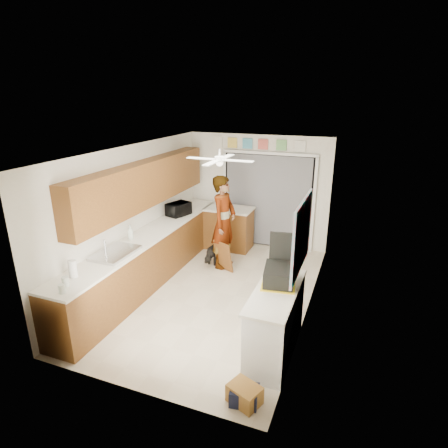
% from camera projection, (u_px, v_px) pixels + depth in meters
% --- Properties ---
extents(floor, '(5.00, 5.00, 0.00)m').
position_uv_depth(floor, '(216.00, 292.00, 6.63)').
color(floor, beige).
rests_on(floor, ground).
extents(ceiling, '(5.00, 5.00, 0.00)m').
position_uv_depth(ceiling, '(215.00, 150.00, 5.81)').
color(ceiling, white).
rests_on(ceiling, ground).
extents(wall_back, '(3.20, 0.00, 3.20)m').
position_uv_depth(wall_back, '(257.00, 191.00, 8.42)').
color(wall_back, white).
rests_on(wall_back, ground).
extents(wall_front, '(3.20, 0.00, 3.20)m').
position_uv_depth(wall_front, '(127.00, 298.00, 4.02)').
color(wall_front, white).
rests_on(wall_front, ground).
extents(wall_left, '(0.00, 5.00, 5.00)m').
position_uv_depth(wall_left, '(134.00, 215.00, 6.76)').
color(wall_left, white).
rests_on(wall_left, ground).
extents(wall_right, '(0.00, 5.00, 5.00)m').
position_uv_depth(wall_right, '(313.00, 238.00, 5.68)').
color(wall_right, white).
rests_on(wall_right, ground).
extents(left_base_cabinets, '(0.60, 4.80, 0.90)m').
position_uv_depth(left_base_cabinets, '(151.00, 258.00, 6.93)').
color(left_base_cabinets, brown).
rests_on(left_base_cabinets, floor).
extents(left_countertop, '(0.62, 4.80, 0.04)m').
position_uv_depth(left_countertop, '(150.00, 234.00, 6.77)').
color(left_countertop, white).
rests_on(left_countertop, left_base_cabinets).
extents(upper_cabinets, '(0.32, 4.00, 0.80)m').
position_uv_depth(upper_cabinets, '(145.00, 184.00, 6.70)').
color(upper_cabinets, brown).
rests_on(upper_cabinets, wall_left).
extents(sink_basin, '(0.50, 0.76, 0.06)m').
position_uv_depth(sink_basin, '(116.00, 253.00, 5.87)').
color(sink_basin, silver).
rests_on(sink_basin, left_countertop).
extents(faucet, '(0.03, 0.03, 0.22)m').
position_uv_depth(faucet, '(105.00, 246.00, 5.91)').
color(faucet, silver).
rests_on(faucet, left_countertop).
extents(peninsula_base, '(1.00, 0.60, 0.90)m').
position_uv_depth(peninsula_base, '(229.00, 229.00, 8.42)').
color(peninsula_base, brown).
rests_on(peninsula_base, floor).
extents(peninsula_top, '(1.04, 0.64, 0.04)m').
position_uv_depth(peninsula_top, '(229.00, 209.00, 8.26)').
color(peninsula_top, white).
rests_on(peninsula_top, peninsula_base).
extents(back_opening_recess, '(2.00, 0.06, 2.10)m').
position_uv_depth(back_opening_recess, '(268.00, 201.00, 8.38)').
color(back_opening_recess, black).
rests_on(back_opening_recess, wall_back).
extents(curtain_panel, '(1.90, 0.03, 2.05)m').
position_uv_depth(curtain_panel, '(267.00, 202.00, 8.34)').
color(curtain_panel, gray).
rests_on(curtain_panel, wall_back).
extents(door_trim_left, '(0.06, 0.04, 2.10)m').
position_uv_depth(door_trim_left, '(225.00, 197.00, 8.70)').
color(door_trim_left, white).
rests_on(door_trim_left, wall_back).
extents(door_trim_right, '(0.06, 0.04, 2.10)m').
position_uv_depth(door_trim_right, '(313.00, 206.00, 8.00)').
color(door_trim_right, white).
rests_on(door_trim_right, wall_back).
extents(door_trim_head, '(2.10, 0.04, 0.06)m').
position_uv_depth(door_trim_head, '(269.00, 153.00, 8.00)').
color(door_trim_head, white).
rests_on(door_trim_head, wall_back).
extents(header_frame_0, '(0.22, 0.02, 0.22)m').
position_uv_depth(header_frame_0, '(232.00, 143.00, 8.25)').
color(header_frame_0, gold).
rests_on(header_frame_0, wall_back).
extents(header_frame_1, '(0.22, 0.02, 0.22)m').
position_uv_depth(header_frame_1, '(247.00, 144.00, 8.13)').
color(header_frame_1, '#479DBF').
rests_on(header_frame_1, wall_back).
extents(header_frame_2, '(0.22, 0.02, 0.22)m').
position_uv_depth(header_frame_2, '(263.00, 144.00, 8.01)').
color(header_frame_2, '#CF584D').
rests_on(header_frame_2, wall_back).
extents(header_frame_3, '(0.22, 0.02, 0.22)m').
position_uv_depth(header_frame_3, '(281.00, 145.00, 7.88)').
color(header_frame_3, '#66A860').
rests_on(header_frame_3, wall_back).
extents(header_frame_4, '(0.22, 0.02, 0.22)m').
position_uv_depth(header_frame_4, '(300.00, 146.00, 7.74)').
color(header_frame_4, silver).
rests_on(header_frame_4, wall_back).
extents(route66_sign, '(0.22, 0.02, 0.26)m').
position_uv_depth(route66_sign, '(218.00, 142.00, 8.37)').
color(route66_sign, silver).
rests_on(route66_sign, wall_back).
extents(right_counter_base, '(0.50, 1.40, 0.90)m').
position_uv_depth(right_counter_base, '(275.00, 323.00, 4.97)').
color(right_counter_base, white).
rests_on(right_counter_base, floor).
extents(right_counter_top, '(0.54, 1.44, 0.04)m').
position_uv_depth(right_counter_top, '(276.00, 291.00, 4.82)').
color(right_counter_top, white).
rests_on(right_counter_top, right_counter_base).
extents(abstract_painting, '(0.03, 1.15, 0.95)m').
position_uv_depth(abstract_painting, '(302.00, 236.00, 4.67)').
color(abstract_painting, '#EB5672').
rests_on(abstract_painting, wall_right).
extents(ceiling_fan, '(1.14, 1.14, 0.24)m').
position_uv_depth(ceiling_fan, '(220.00, 160.00, 6.04)').
color(ceiling_fan, white).
rests_on(ceiling_fan, ceiling).
extents(microwave, '(0.45, 0.55, 0.26)m').
position_uv_depth(microwave, '(179.00, 209.00, 7.72)').
color(microwave, black).
rests_on(microwave, left_countertop).
extents(soap_bottle, '(0.11, 0.11, 0.26)m').
position_uv_depth(soap_bottle, '(130.00, 232.00, 6.45)').
color(soap_bottle, silver).
rests_on(soap_bottle, left_countertop).
extents(jar_a, '(0.09, 0.09, 0.12)m').
position_uv_depth(jar_a, '(62.00, 289.00, 4.72)').
color(jar_a, silver).
rests_on(jar_a, left_countertop).
extents(jar_b, '(0.12, 0.12, 0.13)m').
position_uv_depth(jar_b, '(65.00, 282.00, 4.89)').
color(jar_b, silver).
rests_on(jar_b, left_countertop).
extents(paper_towel_roll, '(0.14, 0.14, 0.24)m').
position_uv_depth(paper_towel_roll, '(73.00, 269.00, 5.12)').
color(paper_towel_roll, white).
rests_on(paper_towel_roll, left_countertop).
extents(suitcase, '(0.46, 0.57, 0.22)m').
position_uv_depth(suitcase, '(279.00, 275.00, 4.97)').
color(suitcase, black).
rests_on(suitcase, right_counter_top).
extents(suitcase_rim, '(0.53, 0.64, 0.02)m').
position_uv_depth(suitcase_rim, '(279.00, 282.00, 5.00)').
color(suitcase_rim, yellow).
rests_on(suitcase_rim, suitcase).
extents(suitcase_lid, '(0.42, 0.10, 0.50)m').
position_uv_depth(suitcase_lid, '(285.00, 250.00, 5.14)').
color(suitcase_lid, black).
rests_on(suitcase_lid, suitcase).
extents(cardboard_box, '(0.43, 0.38, 0.22)m').
position_uv_depth(cardboard_box, '(244.00, 394.00, 4.23)').
color(cardboard_box, olive).
rests_on(cardboard_box, floor).
extents(navy_crate, '(0.35, 0.30, 0.19)m').
position_uv_depth(navy_crate, '(244.00, 395.00, 4.24)').
color(navy_crate, black).
rests_on(navy_crate, floor).
extents(cabinet_door_panel, '(0.45, 0.31, 0.62)m').
position_uv_depth(cabinet_door_panel, '(223.00, 256.00, 7.34)').
color(cabinet_door_panel, brown).
rests_on(cabinet_door_panel, floor).
extents(man, '(0.51, 0.72, 1.86)m').
position_uv_depth(man, '(224.00, 222.00, 7.37)').
color(man, white).
rests_on(man, floor).
extents(dog, '(0.28, 0.55, 0.41)m').
position_uv_depth(dog, '(215.00, 253.00, 7.74)').
color(dog, black).
rests_on(dog, floor).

